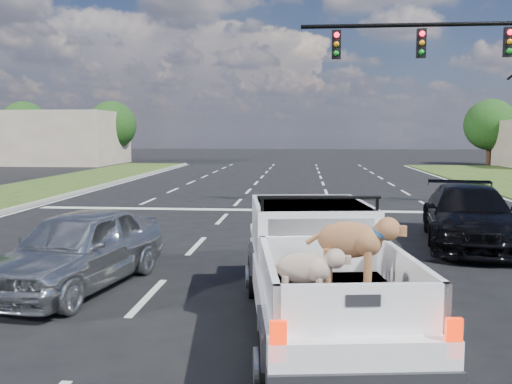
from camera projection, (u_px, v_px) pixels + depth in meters
The scene contains 10 objects.
ground at pixel (255, 300), 8.60m from camera, with size 160.00×160.00×0.00m, color black.
road_markings at pixel (276, 228), 15.09m from camera, with size 17.75×60.00×0.01m.
traffic_signal at pixel (501, 69), 17.84m from camera, with size 9.11×0.31×7.00m.
building_left at pixel (58, 138), 45.76m from camera, with size 10.00×8.00×4.40m, color #C2B094.
tree_far_b at pixel (24, 125), 47.97m from camera, with size 4.20×4.20×5.40m.
tree_far_c at pixel (112, 125), 47.27m from camera, with size 4.20×4.20×5.40m.
tree_far_d at pixel (490, 125), 44.46m from camera, with size 4.20×4.20×5.40m.
pickup_truck at pixel (319, 268), 7.27m from camera, with size 2.35×5.03×1.81m.
silver_sedan at pixel (78, 249), 9.25m from camera, with size 1.60×3.97×1.35m, color #AAADB1.
black_coupe at pixel (469, 215), 12.79m from camera, with size 1.96×4.82×1.40m, color black.
Camera 1 is at (0.75, -8.32, 2.65)m, focal length 38.00 mm.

